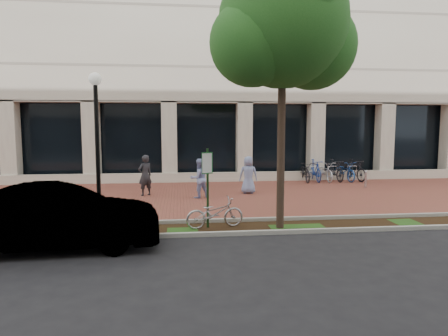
{
  "coord_description": "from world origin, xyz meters",
  "views": [
    {
      "loc": [
        -1.54,
        -16.43,
        2.95
      ],
      "look_at": [
        0.25,
        -0.8,
        1.29
      ],
      "focal_mm": 32.0,
      "sensor_mm": 36.0,
      "label": 1
    }
  ],
  "objects": [
    {
      "name": "parking_sign",
      "position": [
        -0.71,
        -5.1,
        1.48
      ],
      "size": [
        0.34,
        0.07,
        2.31
      ],
      "rotation": [
        0.0,
        0.0,
        0.38
      ],
      "color": "#133615",
      "rests_on": "ground"
    },
    {
      "name": "bollard",
      "position": [
        7.31,
        1.5,
        0.43
      ],
      "size": [
        0.12,
        0.12,
        0.85
      ],
      "color": "#BBBBC0",
      "rests_on": "ground"
    },
    {
      "name": "curb_plaza_side",
      "position": [
        0.0,
        -4.5,
        0.06
      ],
      "size": [
        40.0,
        0.12,
        0.12
      ],
      "primitive_type": "cube",
      "color": "#AAABA1",
      "rests_on": "ground"
    },
    {
      "name": "locked_bicycle",
      "position": [
        -0.51,
        -5.14,
        0.45
      ],
      "size": [
        1.78,
        0.9,
        0.89
      ],
      "primitive_type": "imported",
      "rotation": [
        0.0,
        0.0,
        1.76
      ],
      "color": "#B0AFB4",
      "rests_on": "ground"
    },
    {
      "name": "street_tree",
      "position": [
        1.42,
        -5.34,
        5.54
      ],
      "size": [
        4.29,
        3.58,
        7.56
      ],
      "color": "#423025",
      "rests_on": "ground"
    },
    {
      "name": "lamppost",
      "position": [
        -3.82,
        -4.8,
        2.5
      ],
      "size": [
        0.36,
        0.36,
        4.43
      ],
      "color": "black",
      "rests_on": "ground"
    },
    {
      "name": "sedan_near_curb",
      "position": [
        -4.41,
        -6.74,
        0.78
      ],
      "size": [
        4.86,
        1.97,
        1.57
      ],
      "primitive_type": "imported",
      "rotation": [
        0.0,
        0.0,
        1.64
      ],
      "color": "#B4B4B9",
      "rests_on": "ground"
    },
    {
      "name": "pedestrian_mid",
      "position": [
        -0.71,
        -0.21,
        0.81
      ],
      "size": [
        0.97,
        0.88,
        1.62
      ],
      "primitive_type": "imported",
      "rotation": [
        0.0,
        0.0,
        3.56
      ],
      "color": "#8E9DD4",
      "rests_on": "ground"
    },
    {
      "name": "pedestrian_right",
      "position": [
        1.49,
        0.63,
        0.82
      ],
      "size": [
        0.88,
        0.64,
        1.65
      ],
      "primitive_type": "imported",
      "rotation": [
        0.0,
        0.0,
        2.98
      ],
      "color": "#7D8DBA",
      "rests_on": "ground"
    },
    {
      "name": "bike_rack_cluster",
      "position": [
        6.49,
        4.0,
        0.55
      ],
      "size": [
        3.62,
        2.08,
        1.17
      ],
      "rotation": [
        0.0,
        0.0,
        0.05
      ],
      "color": "black",
      "rests_on": "ground"
    },
    {
      "name": "near_office_building",
      "position": [
        0.0,
        10.47,
        10.05
      ],
      "size": [
        40.0,
        12.12,
        16.0
      ],
      "color": "beige",
      "rests_on": "ground"
    },
    {
      "name": "planting_strip",
      "position": [
        0.0,
        -5.25,
        0.01
      ],
      "size": [
        40.0,
        1.5,
        0.01
      ],
      "primitive_type": "cube",
      "color": "black",
      "rests_on": "ground"
    },
    {
      "name": "brick_plaza",
      "position": [
        0.0,
        0.0,
        0.01
      ],
      "size": [
        40.0,
        9.0,
        0.01
      ],
      "primitive_type": "cube",
      "color": "brown",
      "rests_on": "ground"
    },
    {
      "name": "pedestrian_left",
      "position": [
        -2.95,
        0.59,
        0.87
      ],
      "size": [
        0.76,
        0.71,
        1.74
      ],
      "primitive_type": "imported",
      "rotation": [
        0.0,
        0.0,
        3.76
      ],
      "color": "#25252A",
      "rests_on": "ground"
    },
    {
      "name": "ground",
      "position": [
        0.0,
        0.0,
        0.0
      ],
      "size": [
        120.0,
        120.0,
        0.0
      ],
      "primitive_type": "plane",
      "color": "black",
      "rests_on": "ground"
    },
    {
      "name": "curb_street_side",
      "position": [
        0.0,
        -6.0,
        0.06
      ],
      "size": [
        40.0,
        0.12,
        0.12
      ],
      "primitive_type": "cube",
      "color": "#AAABA1",
      "rests_on": "ground"
    }
  ]
}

